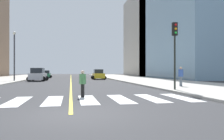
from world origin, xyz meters
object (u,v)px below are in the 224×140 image
at_px(car_green_second, 46,74).
at_px(street_lamp, 14,52).
at_px(car_silver_nearest, 38,75).
at_px(traffic_light_near_corner, 175,43).
at_px(car_yellow_third, 98,75).
at_px(pedestrian_waiting_east, 181,76).
at_px(pedestrian_crossing, 83,83).

height_order(car_green_second, street_lamp, street_lamp).
relative_size(car_silver_nearest, car_green_second, 1.22).
xyz_separation_m(traffic_light_near_corner, street_lamp, (-15.94, 18.67, 0.68)).
distance_m(car_green_second, street_lamp, 16.71).
height_order(car_silver_nearest, car_yellow_third, car_silver_nearest).
relative_size(car_silver_nearest, traffic_light_near_corner, 0.90).
bearing_deg(pedestrian_waiting_east, pedestrian_crossing, -41.25).
bearing_deg(pedestrian_waiting_east, car_green_second, -136.87).
xyz_separation_m(pedestrian_crossing, street_lamp, (-8.83, 21.18, 3.53)).
bearing_deg(traffic_light_near_corner, pedestrian_crossing, 19.41).
bearing_deg(traffic_light_near_corner, street_lamp, -49.52).
relative_size(car_green_second, pedestrian_waiting_east, 2.10).
distance_m(traffic_light_near_corner, pedestrian_waiting_east, 4.64).
height_order(car_silver_nearest, traffic_light_near_corner, traffic_light_near_corner).
bearing_deg(traffic_light_near_corner, car_green_second, -69.31).
bearing_deg(car_green_second, car_silver_nearest, -89.83).
distance_m(car_silver_nearest, street_lamp, 4.83).
bearing_deg(pedestrian_crossing, street_lamp, -164.10).
height_order(car_yellow_third, pedestrian_waiting_east, pedestrian_waiting_east).
relative_size(pedestrian_crossing, pedestrian_waiting_east, 0.89).
bearing_deg(car_green_second, traffic_light_near_corner, -70.41).
distance_m(traffic_light_near_corner, pedestrian_crossing, 8.05).
bearing_deg(car_yellow_third, car_green_second, -43.21).
xyz_separation_m(traffic_light_near_corner, pedestrian_waiting_east, (2.18, 3.18, -2.58)).
bearing_deg(car_green_second, street_lamp, -101.03).
bearing_deg(pedestrian_waiting_east, car_silver_nearest, -120.91).
bearing_deg(pedestrian_crossing, car_green_second, -177.56).
bearing_deg(car_silver_nearest, pedestrian_waiting_east, -45.81).
distance_m(pedestrian_crossing, pedestrian_waiting_east, 10.89).
bearing_deg(car_silver_nearest, car_green_second, 93.64).
bearing_deg(pedestrian_waiting_east, car_yellow_third, -149.98).
height_order(traffic_light_near_corner, street_lamp, street_lamp).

